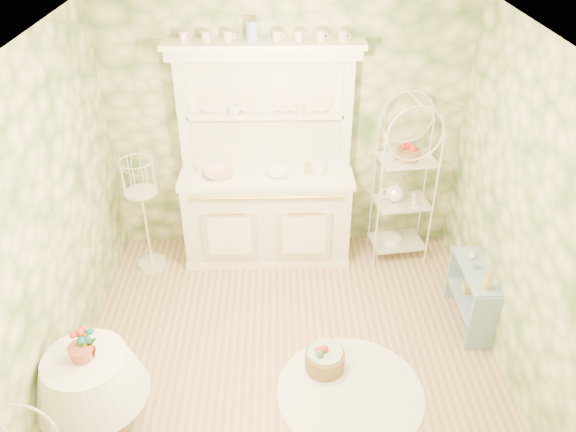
{
  "coord_description": "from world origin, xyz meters",
  "views": [
    {
      "loc": [
        -0.08,
        -3.47,
        3.72
      ],
      "look_at": [
        0.0,
        0.5,
        1.15
      ],
      "focal_mm": 35.0,
      "sensor_mm": 36.0,
      "label": 1
    }
  ],
  "objects_px": {
    "birdcage_stand": "(144,213)",
    "floor_basket": "(325,358)",
    "bakers_rack": "(404,181)",
    "kitchen_dresser": "(266,161)",
    "side_shelf": "(471,298)",
    "round_table": "(93,393)"
  },
  "relations": [
    {
      "from": "birdcage_stand",
      "to": "floor_basket",
      "type": "bearing_deg",
      "value": -40.28
    },
    {
      "from": "bakers_rack",
      "to": "kitchen_dresser",
      "type": "bearing_deg",
      "value": 172.22
    },
    {
      "from": "kitchen_dresser",
      "to": "side_shelf",
      "type": "height_order",
      "value": "kitchen_dresser"
    },
    {
      "from": "kitchen_dresser",
      "to": "birdcage_stand",
      "type": "height_order",
      "value": "kitchen_dresser"
    },
    {
      "from": "kitchen_dresser",
      "to": "birdcage_stand",
      "type": "bearing_deg",
      "value": -171.78
    },
    {
      "from": "floor_basket",
      "to": "round_table",
      "type": "bearing_deg",
      "value": -163.66
    },
    {
      "from": "side_shelf",
      "to": "birdcage_stand",
      "type": "distance_m",
      "value": 3.28
    },
    {
      "from": "birdcage_stand",
      "to": "floor_basket",
      "type": "height_order",
      "value": "birdcage_stand"
    },
    {
      "from": "bakers_rack",
      "to": "side_shelf",
      "type": "distance_m",
      "value": 1.35
    },
    {
      "from": "birdcage_stand",
      "to": "floor_basket",
      "type": "relative_size",
      "value": 3.71
    },
    {
      "from": "birdcage_stand",
      "to": "side_shelf",
      "type": "bearing_deg",
      "value": -16.6
    },
    {
      "from": "round_table",
      "to": "floor_basket",
      "type": "bearing_deg",
      "value": 16.34
    },
    {
      "from": "bakers_rack",
      "to": "birdcage_stand",
      "type": "height_order",
      "value": "bakers_rack"
    },
    {
      "from": "kitchen_dresser",
      "to": "side_shelf",
      "type": "bearing_deg",
      "value": -30.55
    },
    {
      "from": "bakers_rack",
      "to": "round_table",
      "type": "relative_size",
      "value": 2.64
    },
    {
      "from": "side_shelf",
      "to": "birdcage_stand",
      "type": "height_order",
      "value": "birdcage_stand"
    },
    {
      "from": "bakers_rack",
      "to": "floor_basket",
      "type": "distance_m",
      "value": 2.05
    },
    {
      "from": "kitchen_dresser",
      "to": "birdcage_stand",
      "type": "xyz_separation_m",
      "value": [
        -1.24,
        -0.18,
        -0.48
      ]
    },
    {
      "from": "side_shelf",
      "to": "bakers_rack",
      "type": "bearing_deg",
      "value": 118.78
    },
    {
      "from": "side_shelf",
      "to": "round_table",
      "type": "xyz_separation_m",
      "value": [
        -3.15,
        -1.07,
        0.05
      ]
    },
    {
      "from": "side_shelf",
      "to": "floor_basket",
      "type": "xyz_separation_m",
      "value": [
        -1.38,
        -0.55,
        -0.18
      ]
    },
    {
      "from": "bakers_rack",
      "to": "birdcage_stand",
      "type": "distance_m",
      "value": 2.67
    }
  ]
}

